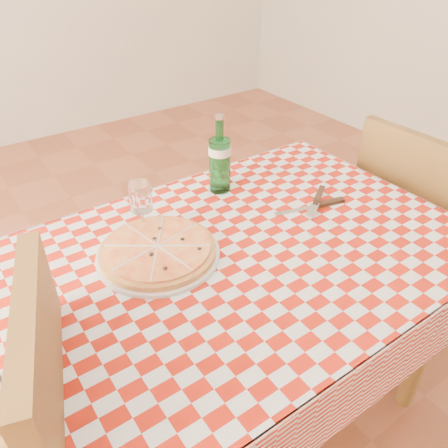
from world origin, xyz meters
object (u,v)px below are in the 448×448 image
Objects in this scene: dining_table at (241,276)px; pizza_plate at (158,250)px; wine_glass at (142,209)px; chair_near at (407,216)px; water_bottle at (220,154)px.

pizza_plate reaches higher than dining_table.
wine_glass reaches higher than pizza_plate.
water_bottle is at bearing 158.51° from chair_near.
water_bottle is (-0.74, 0.28, 0.37)m from chair_near.
pizza_plate is 0.14m from wine_glass.
chair_near is at bearing -10.48° from wine_glass.
pizza_plate is (-0.20, 0.11, 0.12)m from dining_table.
chair_near is 1.12m from pizza_plate.
chair_near is 0.88m from water_bottle.
pizza_plate is 0.41m from water_bottle.
wine_glass reaches higher than dining_table.
chair_near is at bearing -3.86° from pizza_plate.
pizza_plate is at bearing -99.03° from wine_glass.
water_bottle is 0.34m from wine_glass.
dining_table is at bearing -27.71° from pizza_plate.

